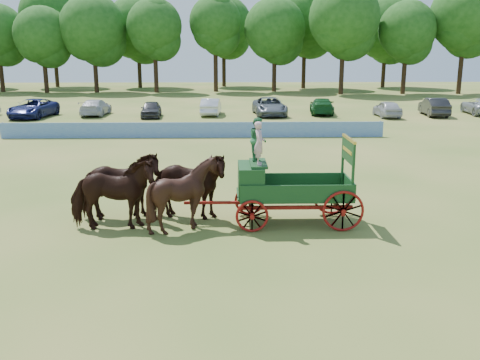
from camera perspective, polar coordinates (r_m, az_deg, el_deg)
name	(u,v)px	position (r m, az deg, el deg)	size (l,w,h in m)	color
ground	(193,219)	(19.11, -5.05, -4.19)	(160.00, 160.00, 0.00)	olive
horse_lead_left	(112,195)	(18.12, -13.45, -1.52)	(1.31, 2.87, 2.43)	black
horse_lead_right	(119,186)	(19.16, -12.79, -0.66)	(1.31, 2.87, 2.43)	black
horse_wheel_left	(185,194)	(17.78, -5.86, -1.49)	(1.96, 2.21, 2.43)	black
horse_wheel_right	(188,186)	(18.84, -5.62, -0.62)	(1.31, 2.87, 2.43)	black
farm_dray	(274,179)	(18.27, 3.60, 0.15)	(6.00, 2.00, 3.63)	maroon
sponsor_banner	(193,130)	(36.60, -4.99, 5.34)	(26.00, 0.08, 1.05)	blue
parked_cars	(211,107)	(48.57, -3.07, 7.75)	(53.43, 7.48, 1.62)	silver
treeline	(194,24)	(79.01, -4.92, 16.27)	(93.00, 24.92, 15.65)	#382314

